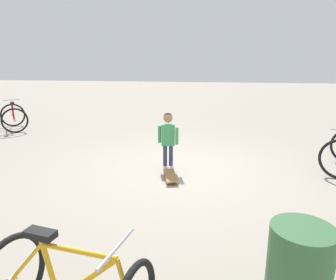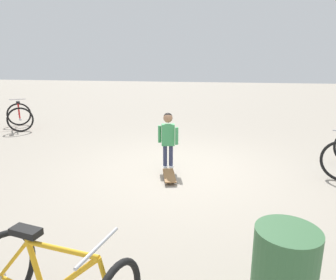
% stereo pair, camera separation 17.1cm
% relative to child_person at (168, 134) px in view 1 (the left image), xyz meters
% --- Properties ---
extents(ground_plane, '(50.00, 50.00, 0.00)m').
position_rel_child_person_xyz_m(ground_plane, '(0.11, 0.28, -0.66)').
color(ground_plane, '#9E9384').
extents(child_person, '(0.22, 0.40, 1.06)m').
position_rel_child_person_xyz_m(child_person, '(0.00, 0.00, 0.00)').
color(child_person, '#2D3351').
rests_on(child_person, ground).
extents(skateboard, '(0.68, 0.35, 0.07)m').
position_rel_child_person_xyz_m(skateboard, '(0.54, 0.12, -0.60)').
color(skateboard, olive).
rests_on(skateboard, ground).
extents(bicycle_far, '(1.28, 1.22, 0.85)m').
position_rel_child_person_xyz_m(bicycle_far, '(-2.62, -5.03, -0.28)').
color(bicycle_far, black).
rests_on(bicycle_far, ground).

